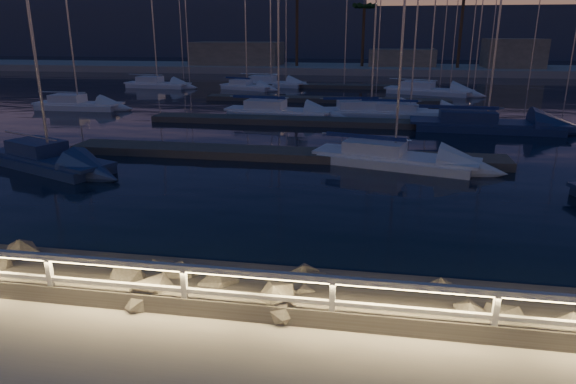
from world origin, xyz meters
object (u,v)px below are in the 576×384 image
object	(u,v)px
sailboat_l	(407,112)
sailboat_n	(269,83)
sailboat_k	(426,90)
sailboat_g	(368,110)
sailboat_a	(47,158)
sailboat_f	(276,111)
sailboat_c	(390,157)
sailboat_h	(482,123)
sailboat_e	(76,104)
guard_rail	(134,274)
sailboat_i	(156,84)
sailboat_m	(246,86)

from	to	relation	value
sailboat_l	sailboat_n	xyz separation A→B (m)	(-14.68, 20.20, 0.04)
sailboat_k	sailboat_g	bearing A→B (deg)	-90.09
sailboat_a	sailboat_l	bearing A→B (deg)	69.17
sailboat_f	sailboat_k	bearing A→B (deg)	59.24
sailboat_c	sailboat_l	size ratio (longest dim) A/B	0.97
sailboat_h	sailboat_c	bearing A→B (deg)	-118.15
sailboat_e	sailboat_l	distance (m)	26.49
guard_rail	sailboat_h	world-z (taller)	sailboat_h
guard_rail	sailboat_f	bearing A→B (deg)	95.43
sailboat_g	sailboat_n	xyz separation A→B (m)	(-11.81, 19.90, 0.02)
guard_rail	sailboat_k	bearing A→B (deg)	78.20
sailboat_l	guard_rail	bearing A→B (deg)	-101.70
sailboat_h	sailboat_k	bearing A→B (deg)	97.91
sailboat_h	sailboat_l	size ratio (longest dim) A/B	1.20
sailboat_i	sailboat_n	bearing A→B (deg)	21.12
sailboat_a	sailboat_g	xyz separation A→B (m)	(14.43, 18.19, -0.01)
guard_rail	sailboat_h	bearing A→B (deg)	65.92
guard_rail	sailboat_e	distance (m)	35.61
sailboat_e	sailboat_l	size ratio (longest dim) A/B	0.91
sailboat_g	sailboat_l	size ratio (longest dim) A/B	1.02
sailboat_n	sailboat_i	bearing A→B (deg)	-155.35
sailboat_a	sailboat_i	size ratio (longest dim) A/B	0.96
sailboat_g	sailboat_l	bearing A→B (deg)	-19.34
sailboat_e	sailboat_k	xyz separation A→B (m)	(29.08, 15.88, 0.01)
sailboat_f	sailboat_g	size ratio (longest dim) A/B	0.99
sailboat_f	sailboat_n	distance (m)	21.99
guard_rail	sailboat_n	size ratio (longest dim) A/B	3.28
sailboat_i	sailboat_n	xyz separation A→B (m)	(12.39, 3.49, -0.01)
sailboat_g	sailboat_e	bearing A→B (deg)	168.18
sailboat_l	sailboat_m	world-z (taller)	sailboat_l
guard_rail	sailboat_l	bearing A→B (deg)	77.05
sailboat_m	sailboat_f	bearing A→B (deg)	-49.16
sailboat_e	sailboat_g	xyz separation A→B (m)	(23.61, 0.70, -0.01)
sailboat_n	sailboat_h	bearing A→B (deg)	-43.15
sailboat_a	sailboat_i	xyz separation A→B (m)	(-9.76, 34.60, 0.01)
sailboat_f	sailboat_l	bearing A→B (deg)	12.71
sailboat_h	sailboat_l	world-z (taller)	sailboat_h
sailboat_f	sailboat_k	world-z (taller)	sailboat_k
sailboat_f	sailboat_h	bearing A→B (deg)	-7.38
sailboat_m	sailboat_k	bearing A→B (deg)	16.56
sailboat_g	sailboat_f	bearing A→B (deg)	178.97
sailboat_c	sailboat_g	size ratio (longest dim) A/B	0.95
guard_rail	sailboat_f	distance (m)	29.07
guard_rail	sailboat_g	xyz separation A→B (m)	(4.06, 30.44, -0.94)
sailboat_m	sailboat_h	bearing A→B (deg)	-25.22
sailboat_f	sailboat_i	xyz separation A→B (m)	(-17.39, 17.92, 0.01)
sailboat_c	sailboat_g	world-z (taller)	sailboat_g
sailboat_m	sailboat_g	bearing A→B (deg)	-30.21
sailboat_i	sailboat_e	bearing A→B (deg)	-82.66
sailboat_c	sailboat_i	world-z (taller)	sailboat_c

